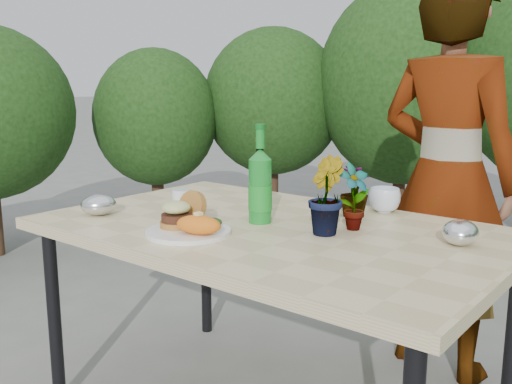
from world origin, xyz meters
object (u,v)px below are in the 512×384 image
Objects in this scene: patio_table at (270,241)px; wine_bottle at (260,191)px; dinner_plate at (188,232)px; person at (447,179)px.

wine_bottle is at bearing 160.71° from patio_table.
patio_table is 5.33× the size of wine_bottle.
wine_bottle is at bearing 75.83° from dinner_plate.
wine_bottle reaches higher than patio_table.
person is (0.39, 0.77, -0.02)m from wine_bottle.
patio_table is at bearing 62.25° from dinner_plate.
patio_table is 0.87m from person.
dinner_plate is 0.31m from wine_bottle.
person reaches higher than patio_table.
patio_table is at bearing -5.60° from wine_bottle.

